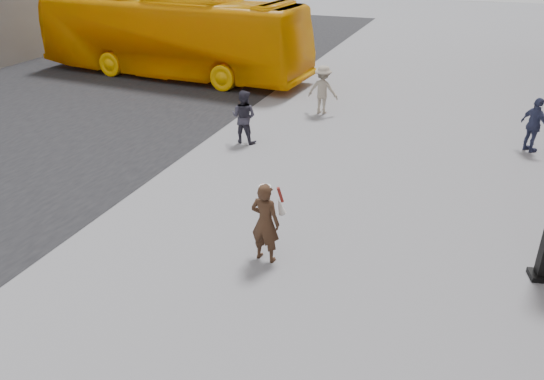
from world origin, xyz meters
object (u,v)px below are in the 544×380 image
(pedestrian_a, at_px, (244,117))
(pedestrian_b, at_px, (323,90))
(pedestrian_c, at_px, (534,125))
(bus, at_px, (171,36))
(woman, at_px, (265,221))

(pedestrian_a, height_order, pedestrian_b, pedestrian_b)
(pedestrian_b, xyz_separation_m, pedestrian_c, (6.96, -1.39, -0.05))
(bus, height_order, pedestrian_a, bus)
(woman, xyz_separation_m, pedestrian_a, (-3.09, 6.00, -0.03))
(bus, xyz_separation_m, pedestrian_b, (8.03, -3.04, -0.93))
(pedestrian_b, distance_m, pedestrian_c, 7.09)
(woman, bearing_deg, pedestrian_a, -55.95)
(bus, distance_m, pedestrian_a, 9.50)
(bus, height_order, pedestrian_c, bus)
(woman, relative_size, pedestrian_c, 1.02)
(woman, relative_size, bus, 0.13)
(bus, xyz_separation_m, pedestrian_c, (14.99, -4.43, -0.98))
(bus, bearing_deg, woman, -138.85)
(bus, bearing_deg, pedestrian_c, -102.28)
(bus, relative_size, pedestrian_a, 7.73)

